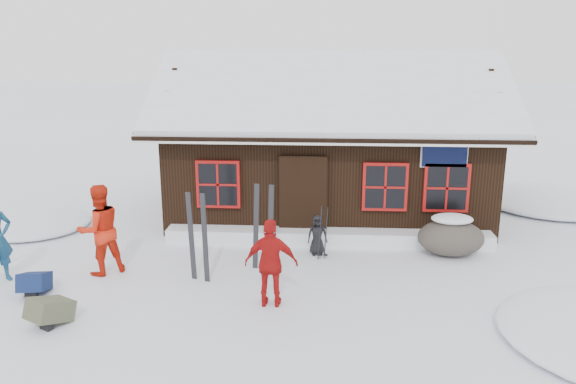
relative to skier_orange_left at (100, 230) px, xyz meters
name	(u,v)px	position (x,y,z in m)	size (l,w,h in m)	color
ground	(252,280)	(3.10, -0.19, -0.93)	(120.00, 120.00, 0.00)	white
mountain_hut	(328,156)	(4.60, 4.79, 0.64)	(8.90, 6.09, 4.42)	black
snow_drift	(328,236)	(4.60, 2.06, -0.76)	(7.60, 0.60, 0.35)	white
snow_mounds	(334,249)	(4.75, 1.67, -0.93)	(20.60, 13.20, 0.48)	white
skier_orange_left	(100,230)	(0.00, 0.00, 0.00)	(0.91, 0.71, 1.86)	red
skier_orange_right	(271,263)	(3.58, -1.25, -0.13)	(0.94, 0.39, 1.61)	#AE1211
skier_crouched	(317,235)	(4.36, 1.34, -0.48)	(0.44, 0.29, 0.91)	black
boulder	(451,237)	(7.31, 1.50, -0.50)	(1.45, 1.09, 0.84)	#544B43
ski_pair_mid	(198,239)	(2.05, -0.22, -0.06)	(0.44, 0.17, 1.84)	black
ski_pair_right	(263,228)	(3.26, 0.45, -0.05)	(0.47, 0.10, 1.86)	black
ski_poles	(323,234)	(4.48, 1.09, -0.36)	(0.22, 0.11, 1.22)	black
backpack_blue	(35,286)	(-0.87, -1.09, -0.76)	(0.47, 0.62, 0.34)	#12214D
backpack_olive	(51,315)	(-0.03, -2.19, -0.76)	(0.49, 0.65, 0.35)	#4A4D37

